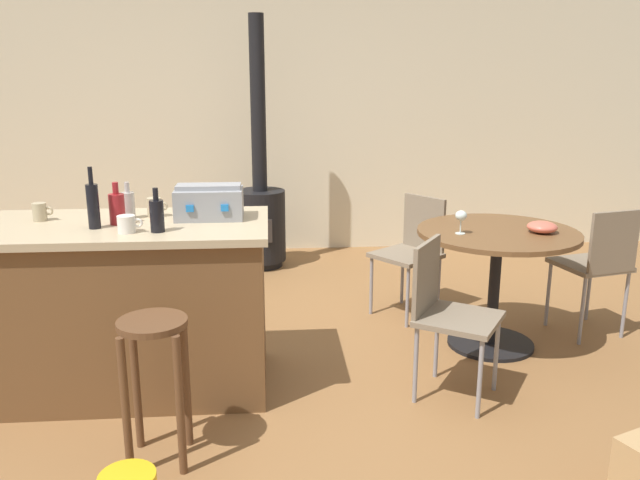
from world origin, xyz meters
The scene contains 19 objects.
ground_plane centered at (0.00, 0.00, 0.00)m, with size 8.80×8.80×0.00m, color olive.
back_wall centered at (0.00, 2.91, 1.35)m, with size 8.00×0.10×2.70m, color beige.
kitchen_island centered at (-0.70, 0.03, 0.47)m, with size 1.53×0.79×0.94m.
wooden_stool centered at (-0.43, -0.71, 0.48)m, with size 0.30×0.30×0.68m.
dining_table centered at (1.48, 0.41, 0.58)m, with size 0.99×0.99×0.76m.
folding_chair_near centered at (2.20, 0.51, 0.52)m, with size 0.48×0.48×0.87m.
folding_chair_far centered at (1.10, 1.03, 0.50)m, with size 0.56×0.56×0.85m.
folding_chair_left centered at (1.01, -0.19, 0.50)m, with size 0.55×0.55×0.85m.
wood_stove centered at (0.00, 2.29, 0.53)m, with size 0.44×0.45×2.18m.
toolbox centered at (-0.24, 0.12, 1.02)m, with size 0.36×0.24×0.19m.
bottle_0 centered at (-0.68, 0.15, 1.01)m, with size 0.07×0.07×0.20m.
bottle_1 centered at (-0.81, -0.07, 1.06)m, with size 0.06×0.06×0.32m.
bottle_2 centered at (-0.71, 0.02, 1.02)m, with size 0.08×0.08×0.22m.
bottle_3 centered at (-0.48, -0.17, 1.02)m, with size 0.07×0.07×0.22m.
cup_0 centered at (-0.55, 0.18, 0.99)m, with size 0.11×0.08×0.11m.
cup_1 centered at (-1.14, 0.13, 0.98)m, with size 0.11×0.07×0.10m.
cup_2 centered at (-0.63, -0.17, 0.98)m, with size 0.12×0.09×0.09m.
wine_glass centered at (1.23, 0.35, 0.87)m, with size 0.07×0.07×0.14m.
serving_bowl centered at (1.73, 0.34, 0.80)m, with size 0.18×0.18×0.07m, color #DB6651.
Camera 1 is at (0.08, -3.35, 1.71)m, focal length 36.23 mm.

